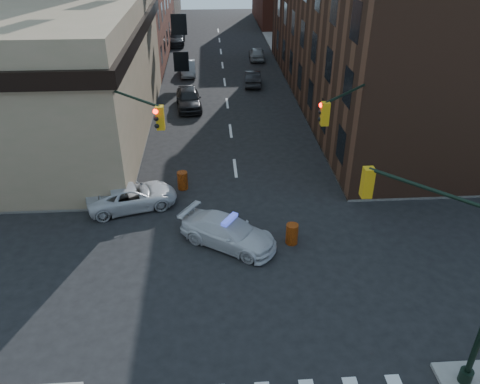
{
  "coord_description": "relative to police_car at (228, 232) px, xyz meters",
  "views": [
    {
      "loc": [
        -1.41,
        -16.14,
        13.6
      ],
      "look_at": [
        -0.14,
        3.27,
        2.2
      ],
      "focal_mm": 35.0,
      "sensor_mm": 36.0,
      "label": 1
    }
  ],
  "objects": [
    {
      "name": "ground",
      "position": [
        0.77,
        -2.09,
        -0.7
      ],
      "size": [
        140.0,
        140.0,
        0.0
      ],
      "primitive_type": "plane",
      "color": "black",
      "rests_on": "ground"
    },
    {
      "name": "sidewalk_ne",
      "position": [
        23.77,
        30.66,
        -0.62
      ],
      "size": [
        34.0,
        54.5,
        0.15
      ],
      "primitive_type": "cube",
      "color": "gray",
      "rests_on": "ground"
    },
    {
      "name": "commercial_row_ne",
      "position": [
        13.77,
        20.41,
        6.3
      ],
      "size": [
        14.0,
        34.0,
        14.0
      ],
      "primitive_type": "cube",
      "color": "#472A1C",
      "rests_on": "ground"
    },
    {
      "name": "signal_pole_se",
      "position": [
        6.81,
        -7.61,
        3.92
      ],
      "size": [
        5.4,
        5.27,
        8.0
      ],
      "rotation": [
        0.0,
        0.0,
        2.36
      ],
      "color": "black",
      "rests_on": "sidewalk_se"
    },
    {
      "name": "signal_pole_nw",
      "position": [
        -5.08,
        3.25,
        3.64
      ],
      "size": [
        3.58,
        3.67,
        8.0
      ],
      "rotation": [
        0.0,
        0.0,
        -0.79
      ],
      "color": "black",
      "rests_on": "sidewalk_nw"
    },
    {
      "name": "signal_pole_ne",
      "position": [
        6.61,
        3.27,
        3.64
      ],
      "size": [
        3.67,
        3.58,
        8.0
      ],
      "rotation": [
        0.0,
        0.0,
        -2.36
      ],
      "color": "black",
      "rests_on": "sidewalk_ne"
    },
    {
      "name": "tree_ne_near",
      "position": [
        8.27,
        23.91,
        2.79
      ],
      "size": [
        3.0,
        3.0,
        4.85
      ],
      "color": "black",
      "rests_on": "sidewalk_ne"
    },
    {
      "name": "tree_ne_far",
      "position": [
        8.27,
        31.91,
        2.79
      ],
      "size": [
        3.0,
        3.0,
        4.85
      ],
      "color": "black",
      "rests_on": "sidewalk_ne"
    },
    {
      "name": "police_car",
      "position": [
        0.0,
        0.0,
        0.0
      ],
      "size": [
        5.09,
        4.27,
        1.4
      ],
      "primitive_type": "imported",
      "rotation": [
        0.0,
        0.0,
        0.99
      ],
      "color": "silver",
      "rests_on": "ground"
    },
    {
      "name": "pickup",
      "position": [
        -5.03,
        3.71,
        -0.03
      ],
      "size": [
        5.19,
        3.41,
        1.33
      ],
      "primitive_type": "imported",
      "rotation": [
        0.0,
        0.0,
        1.85
      ],
      "color": "silver",
      "rests_on": "ground"
    },
    {
      "name": "parked_car_wnear",
      "position": [
        -2.44,
        19.04,
        0.13
      ],
      "size": [
        2.41,
        5.0,
        1.65
      ],
      "primitive_type": "imported",
      "rotation": [
        0.0,
        0.0,
        0.1
      ],
      "color": "black",
      "rests_on": "ground"
    },
    {
      "name": "parked_car_wfar",
      "position": [
        -2.78,
        28.58,
        -0.03
      ],
      "size": [
        1.61,
        4.13,
        1.34
      ],
      "primitive_type": "imported",
      "rotation": [
        0.0,
        0.0,
        0.05
      ],
      "color": "gray",
      "rests_on": "ground"
    },
    {
      "name": "parked_car_wdeep",
      "position": [
        -4.73,
        41.93,
        0.11
      ],
      "size": [
        2.28,
        5.57,
        1.61
      ],
      "primitive_type": "imported",
      "rotation": [
        0.0,
        0.0,
        0.0
      ],
      "color": "black",
      "rests_on": "ground"
    },
    {
      "name": "parked_car_enear",
      "position": [
        3.39,
        24.9,
        -0.02
      ],
      "size": [
        1.7,
        4.17,
        1.35
      ],
      "primitive_type": "imported",
      "rotation": [
        0.0,
        0.0,
        3.07
      ],
      "color": "black",
      "rests_on": "ground"
    },
    {
      "name": "parked_car_efar",
      "position": [
        4.66,
        33.95,
        -0.0
      ],
      "size": [
        1.78,
        4.13,
        1.39
      ],
      "primitive_type": "imported",
      "rotation": [
        0.0,
        0.0,
        3.11
      ],
      "color": "gray",
      "rests_on": "ground"
    },
    {
      "name": "pedestrian_a",
      "position": [
        -6.16,
        5.14,
        0.35
      ],
      "size": [
        0.78,
        0.73,
        1.8
      ],
      "primitive_type": "imported",
      "rotation": [
        0.0,
        0.0,
        -0.63
      ],
      "color": "black",
      "rests_on": "sidewalk_nw"
    },
    {
      "name": "pedestrian_b",
      "position": [
        -8.51,
        4.27,
        0.28
      ],
      "size": [
        0.94,
        0.81,
        1.65
      ],
      "primitive_type": "imported",
      "rotation": [
        0.0,
        0.0,
        0.27
      ],
      "color": "black",
      "rests_on": "sidewalk_nw"
    },
    {
      "name": "pedestrian_c",
      "position": [
        -10.46,
        5.12,
        0.38
      ],
      "size": [
        1.15,
        0.64,
        1.86
      ],
      "primitive_type": "imported",
      "rotation": [
        0.0,
        0.0,
        0.18
      ],
      "color": "black",
      "rests_on": "sidewalk_nw"
    },
    {
      "name": "barrel_road",
      "position": [
        3.05,
        -0.1,
        -0.18
      ],
      "size": [
        0.6,
        0.6,
        1.04
      ],
      "primitive_type": "cylinder",
      "rotation": [
        0.0,
        0.0,
        -0.03
      ],
      "color": "red",
      "rests_on": "ground"
    },
    {
      "name": "barrel_bank",
      "position": [
        -2.41,
        5.56,
        -0.17
      ],
      "size": [
        0.69,
        0.69,
        1.06
      ],
      "primitive_type": "cylinder",
      "rotation": [
        0.0,
        0.0,
        0.17
      ],
      "color": "red",
      "rests_on": "ground"
    },
    {
      "name": "barricade_nw_a",
      "position": [
        -8.55,
        5.28,
        -0.1
      ],
      "size": [
        1.3,
        0.84,
        0.9
      ],
      "primitive_type": null,
      "rotation": [
        0.0,
        0.0,
        -0.21
      ],
      "color": "#ED500B",
      "rests_on": "sidewalk_nw"
    },
    {
      "name": "barricade_nw_b",
      "position": [
        -11.22,
        4.71,
        -0.14
      ],
      "size": [
        1.18,
        0.77,
        0.82
      ],
      "primitive_type": null,
      "rotation": [
        0.0,
        0.0,
        0.22
      ],
      "color": "red",
      "rests_on": "sidewalk_nw"
    }
  ]
}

